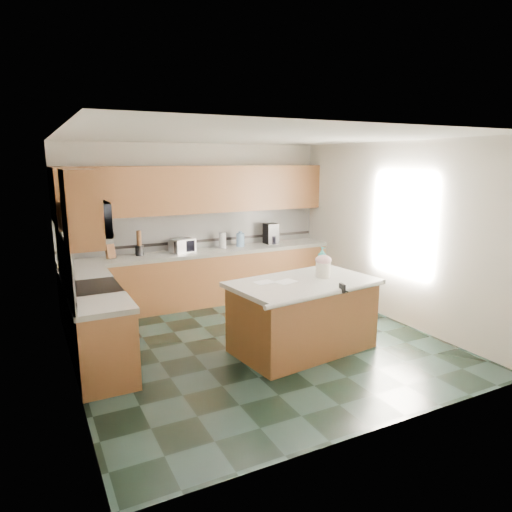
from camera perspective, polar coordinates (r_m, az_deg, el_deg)
floor at (r=6.27m, az=0.23°, el=-10.80°), size 4.60×4.60×0.00m
ceiling at (r=5.79m, az=0.25°, el=14.69°), size 4.60×4.60×0.00m
wall_back at (r=7.99m, az=-7.40°, el=4.09°), size 4.60×0.04×2.70m
wall_front at (r=4.01m, az=15.60°, el=-3.94°), size 4.60×0.04×2.70m
wall_left at (r=5.26m, az=-22.84°, el=-0.74°), size 0.04×4.60×2.70m
wall_right at (r=7.23m, az=16.85°, el=2.87°), size 0.04×4.60×2.70m
back_base_cab at (r=7.87m, az=-6.44°, el=-2.83°), size 4.60×0.60×0.86m
back_countertop at (r=7.77m, az=-6.52°, el=0.46°), size 4.60×0.64×0.06m
back_upper_cab at (r=7.76m, az=-7.05°, el=8.26°), size 4.60×0.33×0.78m
back_backsplash at (r=7.98m, az=-7.30°, el=3.25°), size 4.60×0.02×0.63m
back_accent_band at (r=8.00m, az=-7.25°, el=1.86°), size 4.60×0.01×0.05m
left_base_cab_rear at (r=6.76m, az=-20.38°, el=-5.97°), size 0.60×0.82×0.86m
left_counter_rear at (r=6.64m, az=-20.66°, el=-2.18°), size 0.64×0.82×0.06m
left_base_cab_front at (r=5.33m, az=-18.35°, el=-10.62°), size 0.60×0.72×0.86m
left_counter_front at (r=5.18m, az=-18.68°, el=-5.90°), size 0.64×0.72×0.06m
left_backsplash at (r=5.83m, az=-22.87°, el=-0.76°), size 0.02×2.30×0.63m
left_accent_band at (r=5.87m, az=-22.66°, el=-2.61°), size 0.01×2.30×0.05m
left_upper_cab_rear at (r=6.61m, az=-22.63°, el=6.84°), size 0.33×1.09×0.78m
left_upper_cab_front at (r=4.95m, az=-21.03°, el=5.60°), size 0.33×0.72×0.78m
range_body at (r=6.01m, az=-19.46°, el=-8.01°), size 0.60×0.76×0.88m
range_oven_door at (r=6.07m, az=-16.70°, el=-8.06°), size 0.02×0.68×0.55m
range_cooktop at (r=5.88m, az=-19.77°, el=-3.78°), size 0.62×0.78×0.04m
range_handle at (r=5.95m, az=-16.63°, el=-4.58°), size 0.02×0.66×0.02m
range_backguard at (r=5.83m, az=-22.38°, el=-2.89°), size 0.06×0.76×0.18m
microwave at (r=5.72m, az=-20.35°, el=4.28°), size 0.50×0.73×0.41m
island_base at (r=5.96m, az=5.85°, el=-7.66°), size 1.84×1.20×0.86m
island_top at (r=5.82m, az=5.94°, el=-3.39°), size 1.95×1.31×0.06m
island_bullnose at (r=5.39m, az=9.08°, el=-4.71°), size 1.82×0.29×0.06m
treat_jar at (r=6.00m, az=8.37°, el=-1.72°), size 0.22×0.22×0.20m
treat_jar_lid at (r=5.97m, az=8.41°, el=-0.49°), size 0.21×0.21×0.13m
treat_jar_knob at (r=5.96m, az=8.42°, el=-0.07°), size 0.07×0.02×0.02m
treat_jar_knob_end_l at (r=5.94m, az=8.15°, el=-0.10°), size 0.04×0.04×0.04m
treat_jar_knob_end_r at (r=5.98m, az=8.69°, el=-0.04°), size 0.04×0.04×0.04m
soap_bottle_island at (r=6.30m, az=8.25°, el=-0.40°), size 0.14×0.14×0.34m
paper_sheet_a at (r=5.75m, az=3.77°, el=-3.21°), size 0.31×0.26×0.00m
paper_sheet_b at (r=5.71m, az=1.01°, el=-3.29°), size 0.27×0.21×0.00m
clamp_body at (r=5.51m, az=10.73°, el=-3.96°), size 0.05×0.12×0.10m
clamp_handle at (r=5.47m, az=11.16°, el=-4.33°), size 0.02×0.08×0.02m
knife_block at (r=7.41m, az=-17.76°, el=0.53°), size 0.15×0.19×0.24m
utensil_crock at (r=7.53m, az=-14.35°, el=0.66°), size 0.13×0.13×0.16m
utensil_bundle at (r=7.49m, az=-14.43°, el=2.18°), size 0.08×0.08×0.24m
toaster_oven at (r=7.67m, az=-9.20°, el=1.31°), size 0.45×0.37×0.22m
toaster_oven_door at (r=7.56m, az=-8.91°, el=1.16°), size 0.35×0.01×0.18m
paper_towel at (r=7.97m, az=-4.20°, el=2.00°), size 0.12×0.12×0.27m
paper_towel_base at (r=7.99m, az=-4.19°, el=1.09°), size 0.18×0.18×0.01m
water_jug at (r=8.06m, az=-1.97°, el=2.02°), size 0.14×0.14×0.24m
water_jug_neck at (r=8.04m, az=-1.98°, el=2.98°), size 0.07×0.07×0.03m
coffee_maker at (r=8.35m, az=1.87°, el=2.82°), size 0.22×0.24×0.37m
coffee_carafe at (r=8.32m, az=2.05°, el=2.03°), size 0.15×0.15×0.15m
soap_bottle_back at (r=8.37m, az=2.39°, el=2.26°), size 0.13×0.13×0.20m
soap_back_cap at (r=8.35m, az=2.40°, el=3.05°), size 0.02×0.02×0.03m
window_light_proxy at (r=7.05m, az=17.87°, el=3.83°), size 0.02×1.40×1.10m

